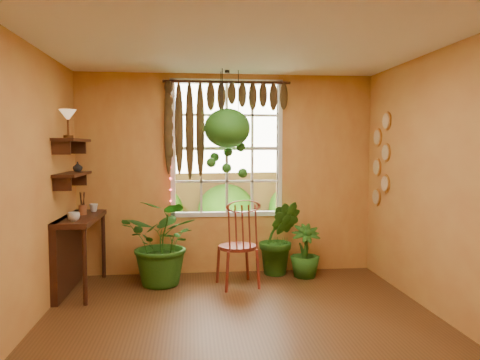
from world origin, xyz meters
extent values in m
plane|color=#543118|center=(0.00, 0.00, 0.00)|extent=(4.50, 4.50, 0.00)
plane|color=white|center=(0.00, 0.00, 2.70)|extent=(4.50, 4.50, 0.00)
plane|color=gold|center=(0.00, 2.25, 1.35)|extent=(4.00, 0.00, 4.00)
plane|color=gold|center=(-2.00, 0.00, 1.35)|extent=(0.00, 4.50, 4.50)
plane|color=gold|center=(2.00, 0.00, 1.35)|extent=(0.00, 4.50, 4.50)
cube|color=white|center=(0.00, 2.28, 1.70)|extent=(1.52, 0.10, 1.86)
cube|color=white|center=(0.00, 2.31, 1.70)|extent=(1.38, 0.01, 1.78)
cylinder|color=#33180E|center=(0.00, 2.17, 2.58)|extent=(1.70, 0.04, 0.04)
cube|color=#33180E|center=(-1.80, 1.60, 0.87)|extent=(0.40, 1.20, 0.06)
cube|color=#33180E|center=(-1.96, 1.60, 0.45)|extent=(0.08, 1.18, 0.90)
cylinder|color=#33180E|center=(-1.64, 1.05, 0.43)|extent=(0.05, 0.05, 0.86)
cylinder|color=#33180E|center=(-1.64, 2.15, 0.43)|extent=(0.05, 0.05, 0.86)
cube|color=#33180E|center=(-1.88, 1.60, 1.40)|extent=(0.25, 0.90, 0.04)
cube|color=#33180E|center=(-1.88, 1.60, 1.80)|extent=(0.25, 0.90, 0.04)
cube|color=#30601B|center=(0.00, 7.25, -0.02)|extent=(14.00, 10.00, 0.04)
cube|color=olive|center=(0.00, 5.45, 0.90)|extent=(12.00, 0.10, 1.80)
plane|color=#81A4D8|center=(0.00, 9.05, 1.55)|extent=(12.00, 0.00, 12.00)
cylinder|color=maroon|center=(0.08, 1.59, 0.49)|extent=(0.56, 0.56, 0.04)
torus|color=maroon|center=(0.12, 1.39, 1.02)|extent=(0.44, 0.13, 0.44)
imported|color=#144E15|center=(-0.82, 1.71, 0.54)|extent=(1.24, 1.17, 1.08)
imported|color=#144E15|center=(0.69, 2.04, 0.50)|extent=(0.60, 0.51, 1.00)
imported|color=#144E15|center=(1.01, 1.88, 0.35)|extent=(0.40, 0.40, 0.70)
ellipsoid|color=black|center=(-0.02, 1.94, 1.87)|extent=(0.35, 0.35, 0.21)
ellipsoid|color=#144E15|center=(-0.02, 1.94, 1.96)|extent=(0.59, 0.59, 0.51)
imported|color=silver|center=(-1.78, 1.20, 0.95)|extent=(0.16, 0.16, 0.10)
imported|color=beige|center=(-1.72, 1.97, 0.95)|extent=(0.12, 0.12, 0.10)
cylinder|color=brown|center=(-1.80, 1.72, 0.96)|extent=(0.10, 0.10, 0.12)
imported|color=#B2AD99|center=(-1.87, 1.82, 1.48)|extent=(0.15, 0.15, 0.12)
cylinder|color=#553118|center=(-1.86, 1.38, 1.83)|extent=(0.11, 0.11, 0.03)
cylinder|color=#553118|center=(-1.86, 1.38, 1.94)|extent=(0.03, 0.03, 0.19)
cone|color=slate|center=(-1.86, 1.38, 2.08)|extent=(0.19, 0.19, 0.13)
camera|label=1|loc=(-0.49, -4.08, 1.71)|focal=35.00mm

